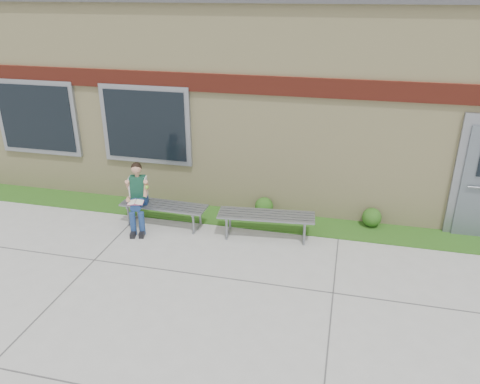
# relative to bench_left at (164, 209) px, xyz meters

# --- Properties ---
(ground) EXTENTS (80.00, 80.00, 0.00)m
(ground) POSITION_rel_bench_left_xyz_m (2.32, -2.00, -0.33)
(ground) COLOR #9E9E99
(ground) RESTS_ON ground
(grass_strip) EXTENTS (16.00, 0.80, 0.02)m
(grass_strip) POSITION_rel_bench_left_xyz_m (2.32, 0.60, -0.32)
(grass_strip) COLOR #2E5416
(grass_strip) RESTS_ON ground
(school_building) EXTENTS (16.20, 6.22, 4.20)m
(school_building) POSITION_rel_bench_left_xyz_m (2.32, 3.99, 1.77)
(school_building) COLOR beige
(school_building) RESTS_ON ground
(bench_left) EXTENTS (1.68, 0.52, 0.43)m
(bench_left) POSITION_rel_bench_left_xyz_m (0.00, 0.00, 0.00)
(bench_left) COLOR gray
(bench_left) RESTS_ON ground
(bench_right) EXTENTS (1.80, 0.66, 0.46)m
(bench_right) POSITION_rel_bench_left_xyz_m (2.00, 0.00, 0.02)
(bench_right) COLOR gray
(bench_right) RESTS_ON ground
(girl) EXTENTS (0.51, 0.79, 1.27)m
(girl) POSITION_rel_bench_left_xyz_m (-0.43, -0.19, 0.33)
(girl) COLOR navy
(girl) RESTS_ON ground
(shrub_mid) EXTENTS (0.37, 0.37, 0.37)m
(shrub_mid) POSITION_rel_bench_left_xyz_m (1.80, 0.85, -0.13)
(shrub_mid) COLOR #2E5416
(shrub_mid) RESTS_ON grass_strip
(shrub_east) EXTENTS (0.37, 0.37, 0.37)m
(shrub_east) POSITION_rel_bench_left_xyz_m (3.91, 0.85, -0.13)
(shrub_east) COLOR #2E5416
(shrub_east) RESTS_ON grass_strip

